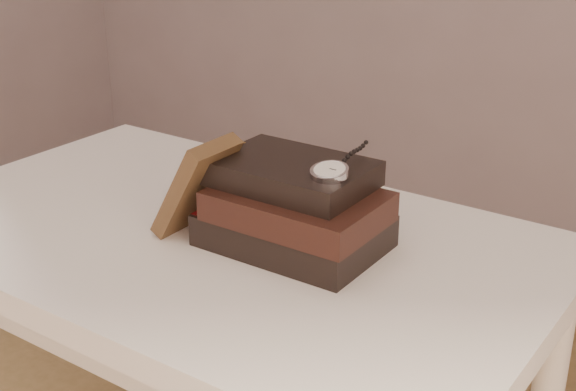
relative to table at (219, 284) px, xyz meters
The scene contains 5 objects.
table is the anchor object (origin of this frame).
book_stack 0.20m from the table, 10.69° to the left, with size 0.25×0.17×0.12m.
journal 0.17m from the table, 120.75° to the right, with size 0.02×0.10×0.16m, color #3A2616.
pocket_watch 0.29m from the table, ahead, with size 0.05×0.15×0.02m.
eyeglasses 0.20m from the table, 71.50° to the left, with size 0.10×0.12×0.05m.
Camera 1 is at (0.70, -0.47, 1.25)m, focal length 49.20 mm.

